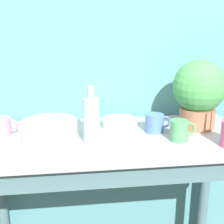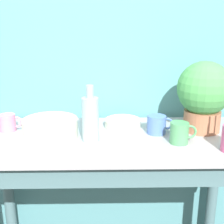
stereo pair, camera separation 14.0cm
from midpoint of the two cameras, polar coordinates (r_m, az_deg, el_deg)
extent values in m
cube|color=teal|center=(1.68, -3.92, 12.55)|extent=(6.00, 0.05, 2.40)
cylinder|color=slate|center=(1.89, -21.75, -14.11)|extent=(0.06, 0.06, 0.78)
cylinder|color=slate|center=(1.95, 14.66, -12.38)|extent=(0.06, 0.06, 0.78)
cube|color=slate|center=(1.26, -1.90, -11.52)|extent=(1.17, 0.02, 0.10)
cube|color=#9E9EA3|center=(1.44, -2.79, -4.99)|extent=(1.27, 0.57, 0.02)
cylinder|color=#A36647|center=(1.58, 12.84, -1.03)|extent=(0.17, 0.17, 0.10)
sphere|color=#47994C|center=(1.54, 13.23, 4.57)|extent=(0.26, 0.26, 0.26)
cylinder|color=beige|center=(1.43, -14.12, -3.37)|extent=(0.25, 0.25, 0.09)
cylinder|color=#93B2BC|center=(1.36, -6.73, -1.58)|extent=(0.07, 0.07, 0.20)
cylinder|color=#93B2BC|center=(1.33, -6.92, 3.60)|extent=(0.03, 0.03, 0.06)
cylinder|color=#4C70B7|center=(1.49, 5.15, -2.08)|extent=(0.09, 0.09, 0.09)
torus|color=#4C70B7|center=(1.50, 7.01, -1.83)|extent=(0.06, 0.01, 0.06)
cylinder|color=pink|center=(1.56, -21.85, -2.53)|extent=(0.08, 0.08, 0.08)
torus|color=pink|center=(1.55, -20.28, -2.34)|extent=(0.06, 0.01, 0.06)
cylinder|color=#4C935B|center=(1.40, 9.40, -3.39)|extent=(0.08, 0.08, 0.09)
torus|color=#4C935B|center=(1.41, 11.17, -3.12)|extent=(0.06, 0.01, 0.06)
cylinder|color=beige|center=(1.56, -1.14, -2.03)|extent=(0.18, 0.18, 0.04)
camera|label=1|loc=(0.07, -92.86, -0.88)|focal=50.00mm
camera|label=2|loc=(0.07, 87.14, 0.88)|focal=50.00mm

